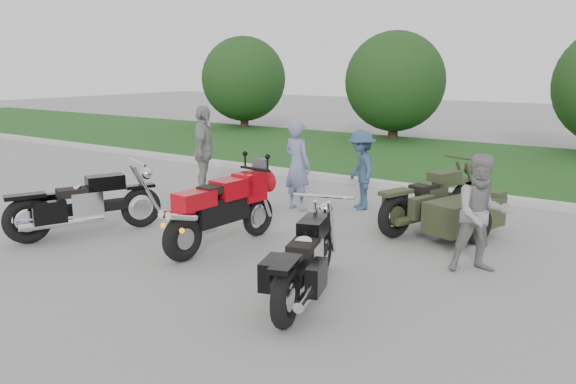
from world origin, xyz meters
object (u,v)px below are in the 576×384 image
Objects in this scene: cruiser_sidecar at (449,209)px; person_stripe at (297,166)px; cruiser_right at (305,263)px; person_back at (204,151)px; person_grey at (482,214)px; cruiser_left at (80,207)px; sportbike_red at (220,208)px; person_denim at (361,170)px.

cruiser_sidecar is 3.04m from person_stripe.
cruiser_right is 4.39m from person_stripe.
person_back reaches higher than cruiser_right.
person_back is at bearing 132.87° from person_grey.
person_grey is at bearing 43.63° from cruiser_left.
sportbike_red is 3.74m from cruiser_sidecar.
person_stripe is at bearing 124.86° from person_grey.
person_stripe is (-3.01, 0.04, 0.42)m from cruiser_sidecar.
person_denim is at bearing 79.39° from cruiser_left.
cruiser_sidecar is at bearing -122.21° from person_back.
person_back is (-2.35, -0.09, 0.10)m from person_stripe.
person_denim is at bearing 177.38° from cruiser_sidecar.
person_stripe is at bearing -120.53° from person_back.
person_grey is (1.42, 2.16, 0.35)m from cruiser_right.
person_grey is 6.40m from person_back.
person_denim is (2.96, 4.22, 0.28)m from cruiser_left.
cruiser_sidecar is at bearing 24.99° from person_denim.
cruiser_right is at bearing -158.69° from person_back.
sportbike_red is 2.33m from cruiser_right.
person_grey reaches higher than cruiser_right.
person_grey is at bearing 23.86° from sportbike_red.
person_denim is at bearing -130.95° from person_stripe.
sportbike_red is 2.47m from cruiser_left.
person_stripe is at bearing 107.50° from cruiser_right.
sportbike_red is at bearing 164.12° from person_grey.
sportbike_red is at bearing -116.74° from cruiser_sidecar.
sportbike_red is 0.99× the size of cruiser_right.
cruiser_right is 4.60m from person_denim.
cruiser_left is 4.02m from person_stripe.
person_grey is at bearing 172.10° from person_stripe.
cruiser_sidecar is at bearing 87.89° from person_grey.
cruiser_left is at bearing 72.66° from person_stripe.
cruiser_right is at bearing -18.84° from sportbike_red.
person_stripe is at bearing -96.96° from person_denim.
cruiser_left is at bearing 164.15° from person_grey.
person_stripe is (1.97, 3.48, 0.37)m from cruiser_left.
person_back is at bearing 14.41° from person_stripe.
cruiser_left is 1.53× the size of person_denim.
cruiser_left is 3.44m from person_back.
cruiser_sidecar is 1.70m from person_grey.
person_denim is 0.80× the size of person_back.
person_stripe reaches higher than cruiser_left.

